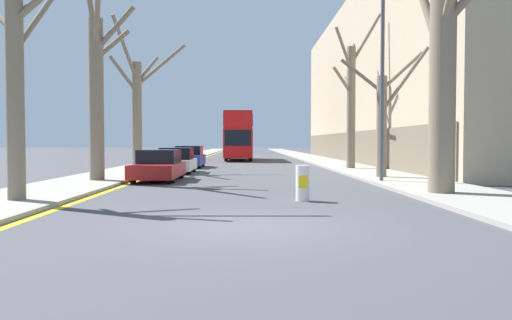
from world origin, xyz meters
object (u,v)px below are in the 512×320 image
Objects in this scene: street_tree_right_0 at (444,65)px; double_decker_bus at (239,134)px; traffic_bollard at (303,183)px; street_tree_left_0 at (19,74)px; parked_car_2 at (189,157)px; street_tree_right_2 at (351,100)px; parked_car_0 at (159,166)px; lamp_post at (380,57)px; street_tree_left_2 at (138,107)px; street_tree_left_1 at (97,86)px; parked_car_1 at (176,161)px; street_tree_right_1 at (383,118)px.

street_tree_right_0 is 32.24m from double_decker_bus.
street_tree_left_0 is at bearing -176.55° from traffic_bollard.
double_decker_bus is 13.97m from parked_car_2.
parked_car_0 is at bearing -140.76° from street_tree_right_2.
lamp_post is at bearing -95.23° from street_tree_right_2.
street_tree_left_2 reaches higher than street_tree_left_0.
street_tree_left_0 is at bearing -90.31° from street_tree_left_1.
street_tree_left_2 is at bearing -168.36° from street_tree_right_2.
street_tree_right_0 is 5.81m from traffic_bollard.
parked_car_1 is at bearing 142.56° from lamp_post.
street_tree_left_2 reaches higher than street_tree_right_1.
street_tree_left_1 reaches higher than street_tree_left_2.
street_tree_left_1 is 2.12× the size of parked_car_1.
street_tree_right_0 is 1.97× the size of parked_car_2.
parked_car_2 is at bearing 79.71° from street_tree_left_1.
parked_car_0 is 11.42m from parked_car_2.
parked_car_2 is (0.00, 11.42, 0.04)m from parked_car_0.
street_tree_left_1 is 1.96× the size of parked_car_2.
street_tree_right_2 reaches higher than street_tree_left_2.
street_tree_right_1 is at bearing 8.24° from street_tree_left_1.
street_tree_left_0 reaches higher than traffic_bollard.
lamp_post reaches higher than street_tree_right_1.
parked_car_0 is at bearing 27.40° from street_tree_left_1.
street_tree_right_0 reaches higher than street_tree_left_0.
parked_car_1 is at bearing -164.12° from street_tree_right_2.
street_tree_right_2 is 2.34× the size of parked_car_1.
street_tree_left_2 is 2.09× the size of parked_car_1.
lamp_post is (11.42, -7.44, 1.52)m from street_tree_left_2.
street_tree_right_0 is (12.21, -5.37, 0.07)m from street_tree_left_1.
street_tree_right_2 is 2.17× the size of parked_car_2.
double_decker_bus is at bearing 80.99° from parked_car_1.
double_decker_bus is (-6.82, 31.47, -1.58)m from street_tree_right_0.
street_tree_left_2 is 1.94× the size of parked_car_2.
street_tree_right_2 is 2.04× the size of parked_car_0.
traffic_bollard is at bearing -40.01° from street_tree_left_1.
street_tree_left_2 is 1.82× the size of parked_car_0.
double_decker_bus is at bearing 82.92° from parked_car_0.
parked_car_0 is 4.45× the size of traffic_bollard.
parked_car_0 is (-9.92, 6.55, -3.41)m from street_tree_right_0.
parked_car_0 is at bearing 146.55° from street_tree_right_0.
street_tree_left_0 is 0.91× the size of street_tree_right_0.
street_tree_left_1 is at bearing -100.29° from parked_car_2.
traffic_bollard is (5.45, -19.10, -0.17)m from parked_car_2.
street_tree_left_1 is (0.04, 6.96, 0.46)m from street_tree_left_0.
parked_car_0 is at bearing -176.60° from street_tree_right_1.
street_tree_right_1 is 14.89m from parked_car_2.
parked_car_2 is at bearing 118.90° from street_tree_right_0.
parked_car_2 is at bearing 90.00° from parked_car_0.
street_tree_left_1 is 1.01× the size of street_tree_left_2.
street_tree_right_2 is (0.14, 7.71, 1.51)m from street_tree_right_1.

